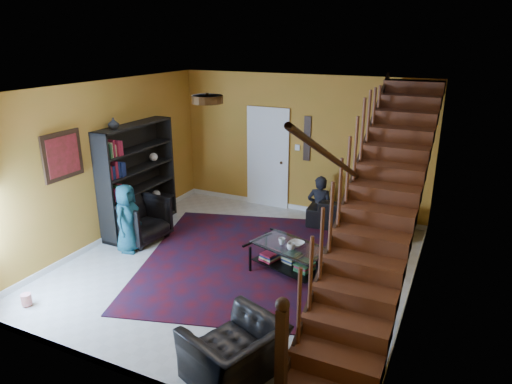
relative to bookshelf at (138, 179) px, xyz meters
The scene contains 21 objects.
floor 2.66m from the bookshelf, 14.01° to the right, with size 5.50×5.50×0.00m, color beige.
room 1.59m from the bookshelf, 34.27° to the left, with size 5.50×5.50×5.50m.
staircase 4.59m from the bookshelf, ahead, with size 0.95×5.02×3.18m.
bookshelf is the anchor object (origin of this frame).
door 2.73m from the bookshelf, 51.26° to the left, with size 0.82×0.05×2.05m, color silver.
framed_picture 1.70m from the bookshelf, 96.28° to the right, with size 0.04×0.74×0.74m, color maroon.
wall_hanging 3.38m from the bookshelf, 39.82° to the left, with size 0.14×0.03×0.90m, color black.
ceiling_fixture 3.30m from the bookshelf, 30.20° to the right, with size 0.40×0.40×0.10m, color #3F2814.
rug 2.65m from the bookshelf, ahead, with size 3.28×3.74×0.02m, color #3F0B13.
sofa 4.21m from the bookshelf, 24.17° to the left, with size 1.89×0.74×0.55m, color black.
armchair_left 0.82m from the bookshelf, 53.29° to the right, with size 0.84×0.86×0.79m, color black.
armchair_right 4.57m from the bookshelf, 39.09° to the right, with size 0.96×0.84×0.63m, color black.
person_adult_a 3.54m from the bookshelf, 30.30° to the left, with size 0.50×0.33×1.38m, color black.
person_adult_b 4.34m from the bookshelf, 24.14° to the left, with size 0.69×0.54×1.43m, color black.
person_child 1.07m from the bookshelf, 63.21° to the right, with size 0.58×0.38×1.19m, color #1A5763.
coffee_table 3.30m from the bookshelf, ahead, with size 1.29×0.99×0.44m.
cup_a 3.34m from the bookshelf, ahead, with size 0.13×0.13×0.10m, color #999999.
cup_b 3.13m from the bookshelf, ahead, with size 0.11×0.11×0.10m, color #999999.
bowl 3.34m from the bookshelf, ahead, with size 0.24×0.24×0.06m, color #999999.
vase 1.24m from the bookshelf, 90.00° to the right, with size 0.18×0.18×0.19m, color #999999.
popcorn_bucket 2.99m from the bookshelf, 83.89° to the right, with size 0.14×0.14×0.16m, color red.
Camera 1 is at (3.03, -5.80, 3.51)m, focal length 32.00 mm.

